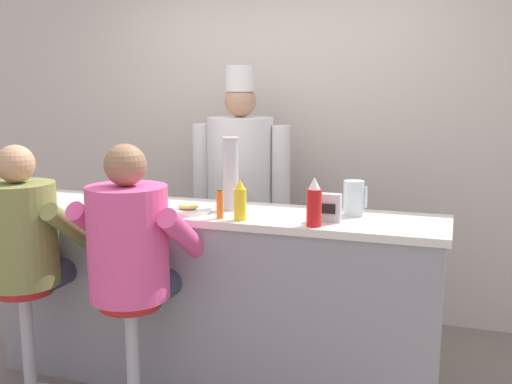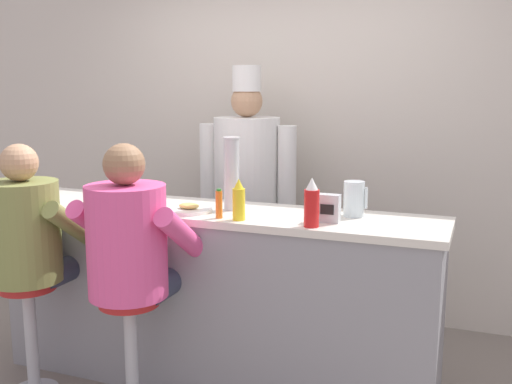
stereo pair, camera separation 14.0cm
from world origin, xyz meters
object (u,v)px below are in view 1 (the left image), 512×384
object	(u,v)px
diner_seated_olive	(25,241)
diner_seated_pink	(132,249)
mustard_bottle_yellow	(240,201)
hot_sauce_bottle_orange	(220,204)
cup_stack_steel	(231,174)
water_pitcher_clear	(354,198)
coffee_mug_blue	(140,200)
cook_in_whites_near	(241,185)
breakfast_plate	(188,210)
cereal_bowl	(41,198)
ketchup_bottle_red	(314,204)
napkin_dispenser_chrome	(330,208)

from	to	relation	value
diner_seated_olive	diner_seated_pink	bearing A→B (deg)	0.12
mustard_bottle_yellow	diner_seated_olive	size ratio (longest dim) A/B	0.15
hot_sauce_bottle_orange	cup_stack_steel	distance (m)	0.26
water_pitcher_clear	coffee_mug_blue	bearing A→B (deg)	-171.25
water_pitcher_clear	mustard_bottle_yellow	bearing A→B (deg)	-150.53
hot_sauce_bottle_orange	cook_in_whites_near	distance (m)	1.14
mustard_bottle_yellow	cup_stack_steel	world-z (taller)	cup_stack_steel
cup_stack_steel	cook_in_whites_near	distance (m)	0.94
mustard_bottle_yellow	breakfast_plate	bearing A→B (deg)	165.13
mustard_bottle_yellow	hot_sauce_bottle_orange	size ratio (longest dim) A/B	1.39
breakfast_plate	cup_stack_steel	xyz separation A→B (m)	(0.20, 0.14, 0.19)
breakfast_plate	cereal_bowl	size ratio (longest dim) A/B	1.81
hot_sauce_bottle_orange	cook_in_whites_near	xyz separation A→B (m)	(-0.29, 1.10, -0.09)
mustard_bottle_yellow	cup_stack_steel	size ratio (longest dim) A/B	0.53
water_pitcher_clear	diner_seated_olive	world-z (taller)	diner_seated_olive
ketchup_bottle_red	coffee_mug_blue	world-z (taller)	ketchup_bottle_red
diner_seated_pink	breakfast_plate	bearing A→B (deg)	68.20
diner_seated_pink	water_pitcher_clear	bearing A→B (deg)	29.55
ketchup_bottle_red	cup_stack_steel	distance (m)	0.59
cereal_bowl	napkin_dispenser_chrome	distance (m)	1.76
cook_in_whites_near	water_pitcher_clear	bearing A→B (deg)	-40.46
hot_sauce_bottle_orange	coffee_mug_blue	world-z (taller)	hot_sauce_bottle_orange
cup_stack_steel	diner_seated_olive	size ratio (longest dim) A/B	0.29
cup_stack_steel	napkin_dispenser_chrome	bearing A→B (deg)	-10.12
napkin_dispenser_chrome	diner_seated_pink	world-z (taller)	diner_seated_pink
water_pitcher_clear	diner_seated_olive	distance (m)	1.78
napkin_dispenser_chrome	diner_seated_olive	world-z (taller)	diner_seated_olive
mustard_bottle_yellow	water_pitcher_clear	distance (m)	0.61
ketchup_bottle_red	napkin_dispenser_chrome	bearing A→B (deg)	68.22
diner_seated_olive	cook_in_whites_near	xyz separation A→B (m)	(0.73, 1.37, 0.12)
cup_stack_steel	cook_in_whites_near	world-z (taller)	cook_in_whites_near
ketchup_bottle_red	water_pitcher_clear	bearing A→B (deg)	65.46
mustard_bottle_yellow	breakfast_plate	size ratio (longest dim) A/B	0.84
diner_seated_olive	ketchup_bottle_red	bearing A→B (deg)	9.79
ketchup_bottle_red	cook_in_whites_near	distance (m)	1.37
cup_stack_steel	diner_seated_pink	distance (m)	0.69
hot_sauce_bottle_orange	cup_stack_steel	xyz separation A→B (m)	(-0.02, 0.22, 0.13)
coffee_mug_blue	napkin_dispenser_chrome	xyz separation A→B (m)	(1.09, 0.00, 0.03)
mustard_bottle_yellow	cook_in_whites_near	world-z (taller)	cook_in_whites_near
ketchup_bottle_red	diner_seated_pink	bearing A→B (deg)	-163.29
diner_seated_pink	cook_in_whites_near	size ratio (longest dim) A/B	0.78
hot_sauce_bottle_orange	diner_seated_pink	world-z (taller)	diner_seated_pink
hot_sauce_bottle_orange	diner_seated_olive	world-z (taller)	diner_seated_olive
diner_seated_olive	diner_seated_pink	distance (m)	0.65
mustard_bottle_yellow	cereal_bowl	distance (m)	1.32
hot_sauce_bottle_orange	coffee_mug_blue	bearing A→B (deg)	167.70
mustard_bottle_yellow	hot_sauce_bottle_orange	bearing A→B (deg)	178.70
ketchup_bottle_red	cook_in_whites_near	bearing A→B (deg)	125.46
cup_stack_steel	mustard_bottle_yellow	bearing A→B (deg)	-58.45
mustard_bottle_yellow	napkin_dispenser_chrome	bearing A→B (deg)	15.16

